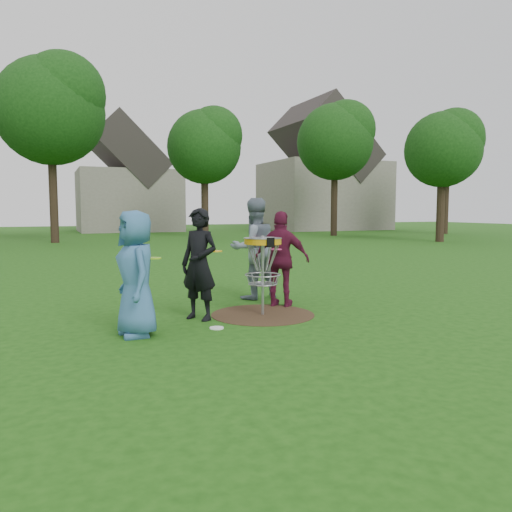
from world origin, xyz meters
name	(u,v)px	position (x,y,z in m)	size (l,w,h in m)	color
ground	(263,315)	(0.00, 0.00, 0.00)	(100.00, 100.00, 0.00)	#19470F
dirt_patch	(263,314)	(0.00, 0.00, 0.00)	(1.80, 1.80, 0.01)	#47331E
player_blue	(136,274)	(-2.25, -0.62, 0.91)	(0.89, 0.58, 1.82)	teal
player_black	(199,264)	(-1.12, 0.06, 0.92)	(0.67, 0.44, 1.85)	black
player_grey	(254,249)	(0.46, 1.52, 1.03)	(1.00, 0.78, 2.06)	slate
player_maroon	(282,259)	(0.63, 0.56, 0.90)	(1.05, 0.44, 1.80)	#5B1430
disc_on_grass	(217,328)	(-1.06, -0.65, 0.01)	(0.22, 0.22, 0.02)	white
disc_golf_basket	(263,256)	(0.00, 0.00, 1.02)	(0.66, 0.67, 1.38)	#9EA0A5
held_discs	(230,248)	(-0.50, 0.28, 1.15)	(2.62, 2.01, 0.18)	#9BDD18
tree_row	(119,129)	(0.44, 20.67, 6.21)	(51.20, 17.42, 9.90)	#38281C
house_row	(154,181)	(4.78, 33.07, 4.14)	(44.50, 10.65, 11.62)	gray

